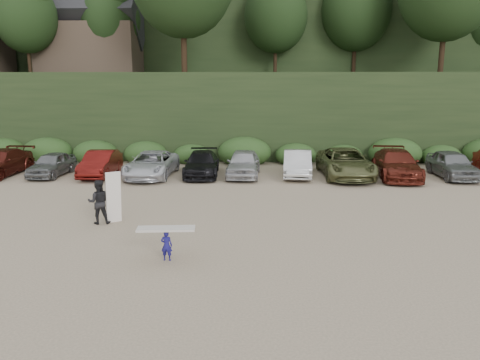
{
  "coord_description": "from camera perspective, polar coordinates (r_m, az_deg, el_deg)",
  "views": [
    {
      "loc": [
        1.86,
        -16.47,
        5.46
      ],
      "look_at": [
        1.15,
        3.0,
        1.3
      ],
      "focal_mm": 35.0,
      "sensor_mm": 36.0,
      "label": 1
    }
  ],
  "objects": [
    {
      "name": "ground",
      "position": [
        17.45,
        -4.16,
        -6.21
      ],
      "size": [
        120.0,
        120.0,
        0.0
      ],
      "primitive_type": "plane",
      "color": "tan",
      "rests_on": "ground"
    },
    {
      "name": "hillside_backdrop",
      "position": [
        52.75,
        -0.25,
        18.32
      ],
      "size": [
        90.0,
        41.5,
        28.0
      ],
      "color": "black",
      "rests_on": "ground"
    },
    {
      "name": "parked_cars",
      "position": [
        27.38,
        -7.03,
        2.07
      ],
      "size": [
        39.66,
        5.95,
        1.62
      ],
      "color": "#A3A4A8",
      "rests_on": "ground"
    },
    {
      "name": "child_surfer",
      "position": [
        14.62,
        -8.97,
        -7.01
      ],
      "size": [
        1.8,
        0.64,
        1.06
      ],
      "color": "navy",
      "rests_on": "ground"
    },
    {
      "name": "adult_surfer",
      "position": [
        18.86,
        -16.68,
        -2.52
      ],
      "size": [
        1.35,
        0.82,
        2.04
      ],
      "color": "black",
      "rests_on": "ground"
    }
  ]
}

